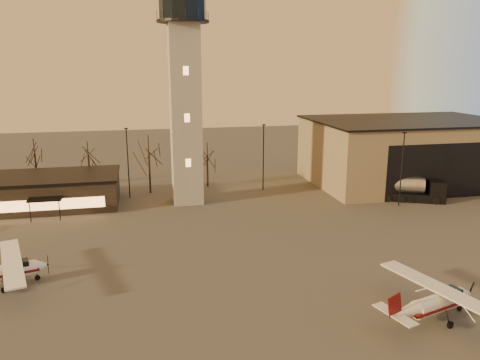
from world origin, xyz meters
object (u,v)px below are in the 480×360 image
Objects in this scene: control_tower at (185,84)px; hangar at (406,151)px; terminal at (22,192)px; cessna_rear at (8,274)px; fuel_truck at (410,191)px; cessna_front at (440,305)px.

hangar is at bearing 6.31° from control_tower.
cessna_rear is (4.09, -24.51, -1.08)m from terminal.
terminal reaches higher than fuel_truck.
fuel_truck is (30.91, -5.98, -14.99)m from control_tower.
hangar is at bearing 10.35° from cessna_rear.
cessna_front is 35.55m from cessna_rear.
hangar is 2.61× the size of cessna_front.
cessna_rear is (-17.91, -22.53, -15.25)m from control_tower.
fuel_truck is at bearing 2.89° from cessna_rear.
control_tower is at bearing 35.69° from cessna_rear.
control_tower is 2.78× the size of cessna_front.
fuel_truck reaches higher than cessna_rear.
cessna_rear is at bearing -153.81° from hangar.
terminal is (-57.99, -2.00, -3.00)m from hangar.
cessna_rear is (-53.91, -26.51, -4.08)m from hangar.
cessna_rear is 51.55m from fuel_truck.
cessna_front is (15.28, -35.29, -15.21)m from control_tower.
fuel_truck is at bearing 46.03° from cessna_front.
cessna_front is 1.03× the size of cessna_rear.
cessna_front is at bearing -45.00° from terminal.
fuel_truck is at bearing -117.06° from hangar.
terminal is 53.51m from fuel_truck.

